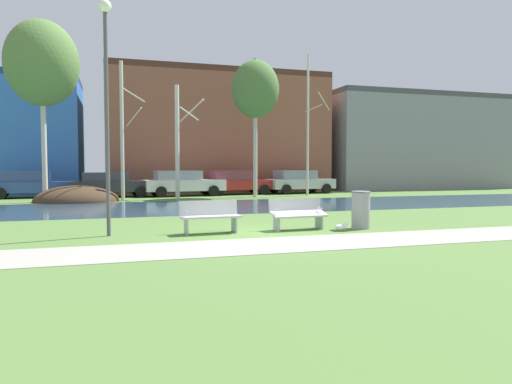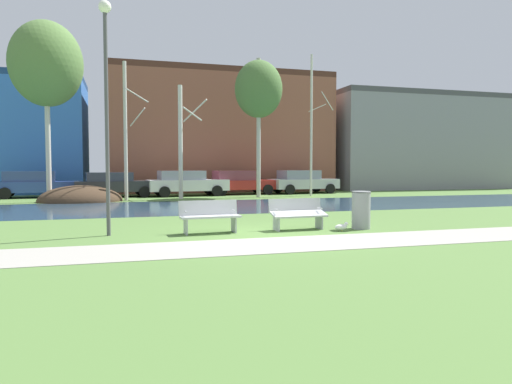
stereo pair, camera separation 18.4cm
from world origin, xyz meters
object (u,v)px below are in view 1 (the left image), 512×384
streetlamp (106,82)px  parked_sedan_second_dark (110,184)px  bench_left (210,216)px  parked_suv_fifth_silver (299,181)px  parked_wagon_fourth_red (235,182)px  parked_van_nearest_blue (31,184)px  trash_bin (361,209)px  seagull (342,227)px  parked_hatch_third_white (183,183)px  bench_right (298,213)px

streetlamp → parked_sedan_second_dark: 15.95m
bench_left → parked_suv_fifth_silver: (9.18, 16.36, 0.32)m
parked_sedan_second_dark → parked_wagon_fourth_red: 7.53m
parked_van_nearest_blue → streetlamp: bearing=-75.0°
trash_bin → bench_left: bearing=175.4°
seagull → parked_hatch_third_white: bearing=97.1°
streetlamp → parked_sedan_second_dark: streetlamp is taller
bench_right → parked_suv_fifth_silver: bearing=67.8°
parked_sedan_second_dark → seagull: bearing=-69.6°
trash_bin → streetlamp: (-6.89, 0.62, 3.35)m
bench_right → streetlamp: (-5.09, 0.28, 3.44)m
seagull → parked_suv_fifth_silver: bearing=71.7°
seagull → parked_wagon_fourth_red: size_ratio=0.09×
streetlamp → seagull: bearing=-9.0°
seagull → parked_hatch_third_white: 16.61m
seagull → parked_van_nearest_blue: 20.27m
parked_suv_fifth_silver → parked_wagon_fourth_red: bearing=-179.8°
bench_left → bench_right: 2.51m
seagull → parked_hatch_third_white: parked_hatch_third_white is taller
bench_right → trash_bin: bearing=-10.8°
parked_sedan_second_dark → parked_hatch_third_white: size_ratio=0.96×
bench_left → parked_van_nearest_blue: bearing=112.7°
parked_hatch_third_white → parked_suv_fifth_silver: bearing=4.3°
bench_left → parked_sedan_second_dark: size_ratio=0.35×
streetlamp → bench_left: bearing=-6.1°
bench_left → parked_suv_fifth_silver: 18.76m
parked_wagon_fourth_red → streetlamp: bearing=-114.9°
seagull → parked_wagon_fourth_red: parked_wagon_fourth_red is taller
streetlamp → parked_wagon_fourth_red: size_ratio=1.26×
parked_sedan_second_dark → parked_wagon_fourth_red: bearing=3.3°
parked_van_nearest_blue → parked_wagon_fourth_red: (11.82, -0.30, -0.00)m
trash_bin → parked_suv_fifth_silver: size_ratio=0.24×
parked_hatch_third_white → parked_sedan_second_dark: bearing=178.2°
parked_sedan_second_dark → parked_wagon_fourth_red: size_ratio=0.99×
bench_left → parked_van_nearest_blue: parked_van_nearest_blue is taller
seagull → parked_wagon_fourth_red: 17.10m
bench_left → parked_wagon_fourth_red: parked_wagon_fourth_red is taller
bench_right → streetlamp: streetlamp is taller
bench_left → parked_sedan_second_dark: bearing=99.4°
bench_right → parked_van_nearest_blue: bearing=119.6°
bench_right → seagull: bearing=-33.9°
trash_bin → parked_wagon_fourth_red: size_ratio=0.23×
seagull → parked_hatch_third_white: (-2.05, 16.47, 0.67)m
parked_van_nearest_blue → parked_suv_fifth_silver: size_ratio=1.07×
parked_sedan_second_dark → parked_wagon_fourth_red: parked_wagon_fourth_red is taller
seagull → parked_hatch_third_white: size_ratio=0.09×
seagull → streetlamp: size_ratio=0.07×
parked_suv_fifth_silver → streetlamp: bearing=-126.2°
parked_wagon_fourth_red → parked_sedan_second_dark: bearing=-176.7°
bench_left → streetlamp: bearing=173.9°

